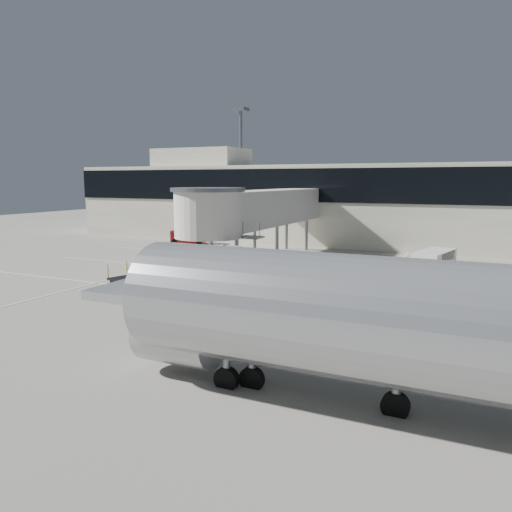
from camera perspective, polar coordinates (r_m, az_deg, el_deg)
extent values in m
plane|color=gray|center=(26.03, -4.56, -5.85)|extent=(140.00, 140.00, 0.00)
cube|color=silver|center=(27.72, -2.48, -4.90)|extent=(40.00, 0.15, 0.02)
cube|color=silver|center=(33.92, 3.07, -2.38)|extent=(40.00, 0.15, 0.02)
cube|color=silver|center=(40.38, 6.87, -0.64)|extent=(40.00, 0.15, 0.02)
cube|color=silver|center=(33.12, 13.39, -2.88)|extent=(0.15, 30.00, 0.02)
cube|color=silver|center=(39.58, -9.86, -0.90)|extent=(0.15, 30.00, 0.02)
cube|color=#EEE9CC|center=(53.37, 11.80, 5.82)|extent=(64.00, 12.00, 8.00)
cube|color=black|center=(47.45, 10.11, 7.94)|extent=(64.00, 0.12, 3.20)
cube|color=#EEE9CC|center=(58.52, -6.25, 11.09)|extent=(10.00, 6.00, 2.00)
cylinder|color=slate|center=(62.72, -1.73, 9.60)|extent=(0.36, 0.36, 15.00)
cube|color=slate|center=(63.28, -1.76, 16.40)|extent=(1.60, 1.60, 0.40)
cube|color=silver|center=(40.44, 1.12, 5.55)|extent=(3.00, 18.00, 2.80)
cylinder|color=silver|center=(32.47, -5.47, 4.74)|extent=(4.40, 4.40, 3.00)
cylinder|color=slate|center=(32.40, -5.51, 7.56)|extent=(4.80, 4.80, 0.25)
cylinder|color=slate|center=(35.00, -5.13, 0.33)|extent=(0.28, 0.28, 2.90)
cylinder|color=slate|center=(34.03, -2.23, 0.12)|extent=(0.28, 0.28, 2.90)
cylinder|color=slate|center=(41.12, -0.16, 1.62)|extent=(0.28, 0.28, 2.90)
cylinder|color=slate|center=(40.30, 2.41, 1.47)|extent=(0.28, 0.28, 2.90)
cylinder|color=slate|center=(47.48, 3.50, 2.56)|extent=(0.28, 0.28, 2.90)
cylinder|color=slate|center=(46.77, 5.78, 2.44)|extent=(0.28, 0.28, 2.90)
cube|color=slate|center=(30.89, -2.17, -3.02)|extent=(1.40, 2.60, 0.50)
cube|color=slate|center=(31.17, -1.67, -0.39)|extent=(1.20, 2.60, 2.06)
cube|color=slate|center=(32.24, -0.55, 2.16)|extent=(1.40, 1.20, 0.12)
cube|color=#980E0D|center=(29.26, 8.04, -3.21)|extent=(2.55, 1.83, 0.58)
cube|color=silver|center=(29.24, 9.75, -2.49)|extent=(1.00, 1.22, 0.34)
cube|color=black|center=(29.13, 6.74, -2.08)|extent=(0.44, 0.94, 0.86)
cylinder|color=black|center=(28.67, 6.55, -3.88)|extent=(0.66, 0.44, 0.62)
cylinder|color=black|center=(29.89, 6.50, -3.36)|extent=(0.66, 0.44, 0.62)
cylinder|color=black|center=(28.75, 9.62, -3.91)|extent=(0.66, 0.44, 0.62)
cylinder|color=black|center=(29.97, 9.45, -3.39)|extent=(0.66, 0.44, 0.62)
cube|color=black|center=(29.03, 10.31, -3.34)|extent=(3.03, 1.64, 0.12)
cube|color=black|center=(29.06, 10.30, -3.68)|extent=(2.72, 1.40, 0.25)
cube|color=black|center=(29.47, 6.84, -3.37)|extent=(0.69, 0.12, 0.08)
cylinder|color=black|center=(28.70, 7.99, -4.18)|extent=(0.34, 0.16, 0.33)
cylinder|color=black|center=(29.96, 8.62, -3.65)|extent=(0.34, 0.16, 0.33)
cylinder|color=black|center=(28.28, 12.06, -4.49)|extent=(0.34, 0.16, 0.33)
cylinder|color=black|center=(29.56, 12.52, -3.93)|extent=(0.34, 0.16, 0.33)
cylinder|color=black|center=(28.62, 7.28, -2.53)|extent=(0.07, 0.07, 0.88)
cylinder|color=black|center=(29.88, 7.94, -2.07)|extent=(0.07, 0.07, 0.88)
cylinder|color=black|center=(28.05, 12.88, -2.92)|extent=(0.07, 0.07, 0.88)
cylinder|color=black|center=(29.33, 13.31, -2.43)|extent=(0.07, 0.07, 0.88)
cube|color=maroon|center=(28.91, 11.08, -2.97)|extent=(0.43, 0.39, 0.32)
cube|color=maroon|center=(29.30, 10.66, -2.78)|extent=(0.48, 0.32, 0.34)
cube|color=#4F4E53|center=(29.00, 9.26, -2.80)|extent=(0.47, 0.39, 0.40)
cube|color=maroon|center=(28.71, 8.78, -3.06)|extent=(0.44, 0.33, 0.25)
cube|color=maroon|center=(28.79, 11.10, -2.93)|extent=(0.39, 0.39, 0.41)
cube|color=#4F4E53|center=(29.04, 11.94, -2.96)|extent=(0.39, 0.31, 0.30)
cube|color=#4F4E53|center=(28.35, 11.94, -3.14)|extent=(0.44, 0.39, 0.40)
cube|color=#4F4E53|center=(29.27, 11.92, -2.80)|extent=(0.37, 0.32, 0.37)
cube|color=brown|center=(29.50, 8.52, -2.66)|extent=(0.43, 0.28, 0.33)
cube|color=brown|center=(28.72, 12.22, -3.11)|extent=(0.56, 0.42, 0.29)
cube|color=#152144|center=(29.08, 8.79, -2.76)|extent=(0.43, 0.40, 0.40)
cube|color=black|center=(23.36, -6.93, -6.14)|extent=(3.43, 2.44, 0.12)
cube|color=black|center=(23.41, -6.93, -6.58)|extent=(3.07, 2.12, 0.26)
cube|color=black|center=(23.94, -11.40, -6.27)|extent=(0.71, 0.30, 0.08)
cylinder|color=black|center=(23.11, -9.98, -7.38)|extent=(0.38, 0.25, 0.35)
cylinder|color=black|center=(24.40, -9.00, -6.50)|extent=(0.38, 0.25, 0.35)
cylinder|color=black|center=(22.57, -4.66, -7.67)|extent=(0.38, 0.25, 0.35)
cylinder|color=black|center=(23.89, -3.96, -6.74)|extent=(0.38, 0.25, 0.35)
cylinder|color=yellow|center=(23.01, -11.00, -5.27)|extent=(0.07, 0.07, 0.93)
cylinder|color=yellow|center=(24.30, -9.96, -4.49)|extent=(0.07, 0.07, 0.93)
cylinder|color=yellow|center=(22.26, -3.67, -5.60)|extent=(0.07, 0.07, 0.93)
cylinder|color=yellow|center=(23.60, -3.01, -4.77)|extent=(0.07, 0.07, 0.93)
cube|color=tan|center=(23.34, -5.92, -5.31)|extent=(0.60, 0.52, 0.53)
cube|color=tan|center=(23.64, -9.41, -5.40)|extent=(0.66, 0.59, 0.37)
cube|color=tan|center=(23.45, -7.98, -5.36)|extent=(0.60, 0.67, 0.47)
cube|color=tan|center=(22.92, -6.08, -5.75)|extent=(0.61, 0.55, 0.39)
cube|color=tan|center=(23.52, -8.79, -5.43)|extent=(0.73, 0.59, 0.39)
cube|color=tan|center=(23.52, -9.64, -5.33)|extent=(0.62, 0.64, 0.48)
cube|color=tan|center=(23.81, -8.52, -5.21)|extent=(0.66, 0.68, 0.41)
cube|color=tan|center=(23.09, -8.75, -5.62)|extent=(0.75, 0.59, 0.45)
cube|color=black|center=(30.85, -13.98, -2.71)|extent=(3.33, 2.25, 0.12)
cube|color=black|center=(30.89, -13.97, -3.04)|extent=(2.98, 1.95, 0.25)
cube|color=black|center=(32.40, -15.91, -2.52)|extent=(0.71, 0.26, 0.08)
cylinder|color=black|center=(31.41, -16.10, -3.31)|extent=(0.37, 0.23, 0.34)
cylinder|color=black|center=(32.17, -14.07, -2.95)|extent=(0.37, 0.23, 0.34)
cylinder|color=black|center=(29.69, -13.82, -3.91)|extent=(0.37, 0.23, 0.34)
cylinder|color=black|center=(30.49, -11.74, -3.51)|extent=(0.37, 0.23, 0.34)
cylinder|color=yellow|center=(31.58, -16.56, -1.71)|extent=(0.07, 0.07, 0.91)
cylinder|color=yellow|center=(32.33, -14.53, -1.39)|extent=(0.07, 0.07, 0.91)
cylinder|color=yellow|center=(29.21, -13.43, -2.42)|extent=(0.07, 0.07, 0.91)
cylinder|color=yellow|center=(30.02, -11.32, -2.05)|extent=(0.07, 0.07, 0.91)
cube|color=tan|center=(31.59, -14.58, -2.03)|extent=(0.63, 0.66, 0.36)
cube|color=tan|center=(30.28, -13.83, -2.33)|extent=(0.53, 0.52, 0.49)
cube|color=tan|center=(31.29, -15.15, -2.13)|extent=(0.57, 0.62, 0.38)
cube|color=tan|center=(31.50, -15.13, -1.93)|extent=(0.69, 0.55, 0.52)
cube|color=tan|center=(31.06, -13.97, -2.16)|extent=(0.73, 0.57, 0.39)
cube|color=tan|center=(30.30, -13.55, -2.38)|extent=(0.57, 0.59, 0.42)
imported|color=#D0FF1A|center=(21.87, -6.02, -6.33)|extent=(0.66, 0.46, 1.75)
cube|color=silver|center=(36.85, 19.68, -0.51)|extent=(2.64, 4.62, 1.40)
cube|color=silver|center=(38.73, 20.56, -0.53)|extent=(1.74, 0.84, 0.82)
cube|color=black|center=(36.97, 19.80, 0.08)|extent=(2.31, 3.03, 0.56)
cylinder|color=black|center=(35.87, 17.61, -1.69)|extent=(0.34, 0.65, 0.62)
cylinder|color=black|center=(35.34, 20.23, -1.97)|extent=(0.34, 0.65, 0.62)
cylinder|color=black|center=(38.58, 19.09, -1.05)|extent=(0.34, 0.65, 0.62)
cylinder|color=black|center=(38.08, 21.54, -1.30)|extent=(0.34, 0.65, 0.62)
cube|color=#980E0D|center=(52.10, -7.77, 2.18)|extent=(3.70, 2.56, 1.35)
cube|color=black|center=(51.71, -6.13, 3.11)|extent=(1.25, 1.48, 0.48)
cylinder|color=black|center=(51.83, -9.27, 1.66)|extent=(0.58, 0.40, 0.54)
cylinder|color=black|center=(53.04, -8.94, 1.83)|extent=(0.58, 0.40, 0.54)
cylinder|color=black|center=(51.28, -6.54, 1.65)|extent=(0.58, 0.40, 0.54)
cylinder|color=black|center=(52.51, -6.27, 1.82)|extent=(0.58, 0.40, 0.54)
cylinder|color=#B1B2B5|center=(14.41, 12.50, -7.01)|extent=(14.31, 3.62, 3.57)
cube|color=#B1B2B5|center=(16.16, -4.80, -5.11)|extent=(8.94, 2.53, 0.31)
cylinder|color=#B1B2B5|center=(17.20, -8.66, -8.81)|extent=(2.69, 2.06, 2.05)
cube|color=#B1B2B5|center=(16.97, -8.72, -6.22)|extent=(0.72, 0.23, 0.98)
cylinder|color=slate|center=(16.23, -0.49, -13.14)|extent=(0.27, 0.27, 0.98)
cylinder|color=black|center=(16.31, -0.49, -13.87)|extent=(0.80, 0.29, 0.80)
cylinder|color=slate|center=(14.99, 15.67, -15.40)|extent=(0.27, 0.27, 0.98)
cylinder|color=black|center=(15.08, 15.63, -16.17)|extent=(0.80, 0.29, 0.80)
cylinder|color=slate|center=(16.16, -3.39, -12.41)|extent=(0.25, 0.25, 1.43)
cylinder|color=black|center=(16.32, -3.38, -13.87)|extent=(0.80, 0.29, 0.80)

